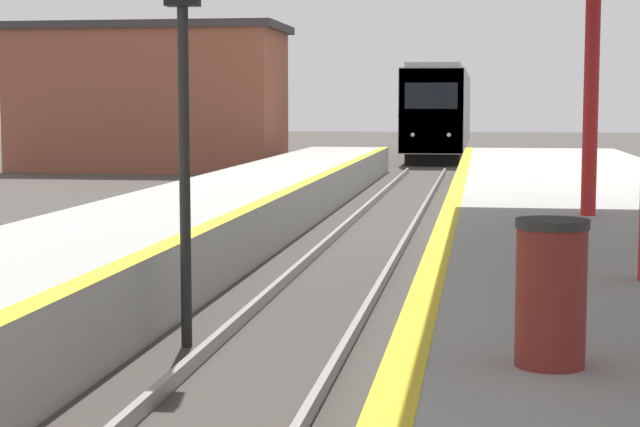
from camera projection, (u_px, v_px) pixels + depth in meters
The scene contains 4 objects.
train at pixel (441, 112), 55.02m from camera, with size 2.75×21.26×4.42m.
signal_mid at pixel (183, 53), 11.47m from camera, with size 0.36×0.31×4.61m.
trash_bin at pixel (551, 293), 6.94m from camera, with size 0.48×0.48×0.97m.
station_building at pixel (150, 97), 42.80m from camera, with size 10.89×5.28×5.81m.
Camera 1 is at (2.14, -1.97, 2.68)m, focal length 60.00 mm.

